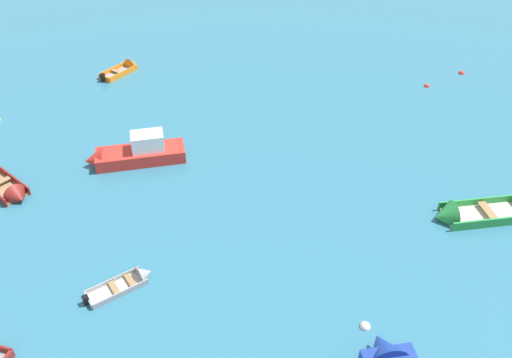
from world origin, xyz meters
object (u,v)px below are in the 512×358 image
Objects in this scene: motor_launch_red_foreground_center at (134,153)px; rowboat_green_near_right at (460,215)px; mooring_buoy_central at (427,86)px; mooring_buoy_far_field at (461,73)px; rowboat_orange_outer_right at (126,68)px; mooring_buoy_near_foreground at (365,327)px; rowboat_maroon_far_back at (11,192)px; rowboat_grey_cluster_inner at (133,280)px.

motor_launch_red_foreground_center is 1.18× the size of rowboat_green_near_right.
mooring_buoy_central is 3.72m from mooring_buoy_far_field.
mooring_buoy_central is at bearing -3.75° from rowboat_orange_outer_right.
mooring_buoy_central is 21.55m from mooring_buoy_near_foreground.
rowboat_orange_outer_right is at bearing -178.16° from mooring_buoy_far_field.
mooring_buoy_central is at bearing -143.39° from mooring_buoy_far_field.
mooring_buoy_central is (23.73, 13.38, -0.20)m from rowboat_maroon_far_back.
rowboat_grey_cluster_inner is 15.47m from rowboat_green_near_right.
mooring_buoy_far_field is at bearing 66.85° from mooring_buoy_near_foreground.
motor_launch_red_foreground_center is 24.51m from mooring_buoy_far_field.
mooring_buoy_central is (21.71, -1.42, -0.18)m from rowboat_orange_outer_right.
mooring_buoy_central is at bearing 29.42° from rowboat_maroon_far_back.
rowboat_green_near_right is 1.28× the size of rowboat_maroon_far_back.
mooring_buoy_far_field is at bearing 1.84° from rowboat_orange_outer_right.
rowboat_green_near_right is 10.90× the size of mooring_buoy_far_field.
mooring_buoy_far_field reaches higher than mooring_buoy_central.
rowboat_green_near_right is at bearing 50.90° from mooring_buoy_near_foreground.
rowboat_orange_outer_right is 21.76m from mooring_buoy_central.
rowboat_maroon_far_back is 27.24m from mooring_buoy_central.
mooring_buoy_far_field is at bearing 36.61° from mooring_buoy_central.
motor_launch_red_foreground_center is at bearing -73.08° from rowboat_orange_outer_right.
motor_launch_red_foreground_center reaches higher than mooring_buoy_far_field.
rowboat_maroon_far_back is (-2.02, -14.81, 0.02)m from rowboat_orange_outer_right.
mooring_buoy_far_field is at bearing 30.12° from motor_launch_red_foreground_center.
mooring_buoy_near_foreground is (-5.28, -6.49, -0.22)m from rowboat_green_near_right.
mooring_buoy_far_field is (4.43, 16.20, -0.22)m from rowboat_green_near_right.
rowboat_maroon_far_back is 8.74× the size of mooring_buoy_near_foreground.
rowboat_orange_outer_right is at bearing 106.92° from motor_launch_red_foreground_center.
rowboat_grey_cluster_inner is at bearing 169.63° from mooring_buoy_near_foreground.
rowboat_grey_cluster_inner is 9.60m from mooring_buoy_near_foreground.
rowboat_maroon_far_back is at bearing -97.76° from rowboat_orange_outer_right.
motor_launch_red_foreground_center is at bearing 103.32° from rowboat_grey_cluster_inner.
rowboat_grey_cluster_inner is 6.26× the size of mooring_buoy_far_field.
rowboat_green_near_right is at bearing -95.88° from mooring_buoy_central.
rowboat_maroon_far_back reaches higher than mooring_buoy_far_field.
rowboat_maroon_far_back is (-7.57, 5.36, 0.07)m from rowboat_grey_cluster_inner.
mooring_buoy_near_foreground is (15.00, -21.90, -0.18)m from rowboat_orange_outer_right.
mooring_buoy_far_field is (26.72, 15.60, -0.20)m from rowboat_maroon_far_back.
rowboat_green_near_right is 11.18× the size of mooring_buoy_near_foreground.
motor_launch_red_foreground_center is 1.72× the size of rowboat_orange_outer_right.
rowboat_grey_cluster_inner is at bearing -130.77° from mooring_buoy_central.
rowboat_grey_cluster_inner is at bearing -162.07° from rowboat_green_near_right.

